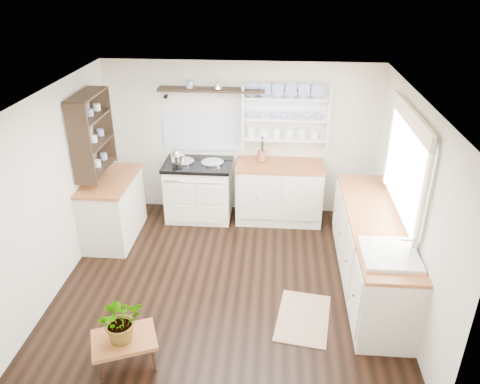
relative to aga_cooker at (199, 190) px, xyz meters
name	(u,v)px	position (x,y,z in m)	size (l,w,h in m)	color
floor	(228,280)	(0.60, -1.57, -0.45)	(4.00, 3.80, 0.01)	black
wall_back	(240,139)	(0.60, 0.33, 0.70)	(4.00, 0.02, 2.30)	beige
wall_right	(409,204)	(2.60, -1.57, 0.70)	(0.02, 3.80, 2.30)	beige
wall_left	(55,191)	(-1.40, -1.57, 0.70)	(0.02, 3.80, 2.30)	beige
ceiling	(226,97)	(0.60, -1.57, 1.85)	(4.00, 3.80, 0.01)	white
window	(407,164)	(2.55, -1.42, 1.11)	(0.08, 1.55, 1.22)	white
aga_cooker	(199,190)	(0.00, 0.00, 0.00)	(0.99, 0.69, 0.92)	white
back_cabinets	(279,191)	(1.20, 0.03, 0.01)	(1.27, 0.63, 0.90)	white
right_cabinets	(371,251)	(2.30, -1.47, 0.01)	(0.62, 2.43, 0.90)	white
belfast_sink	(388,264)	(2.30, -2.22, 0.35)	(0.55, 0.60, 0.45)	white
left_cabinets	(113,208)	(-1.10, -0.67, 0.01)	(0.62, 1.13, 0.90)	white
plate_rack	(285,115)	(1.25, 0.29, 1.10)	(1.20, 0.22, 0.90)	white
high_shelf	(211,90)	(0.20, 0.21, 1.46)	(1.50, 0.29, 0.16)	black
left_shelving	(92,133)	(-1.24, -0.67, 1.10)	(0.28, 0.80, 1.05)	black
kettle	(177,157)	(-0.28, -0.12, 0.58)	(0.16, 0.16, 0.20)	silver
utensil_crock	(262,156)	(0.93, 0.11, 0.53)	(0.13, 0.13, 0.15)	brown
center_table	(124,342)	(-0.25, -2.97, -0.17)	(0.71, 0.62, 0.32)	brown
potted_plant	(121,320)	(-0.25, -2.97, 0.11)	(0.42, 0.36, 0.47)	#3F7233
floor_rug	(303,318)	(1.50, -2.18, -0.44)	(0.55, 0.85, 0.02)	#966E57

